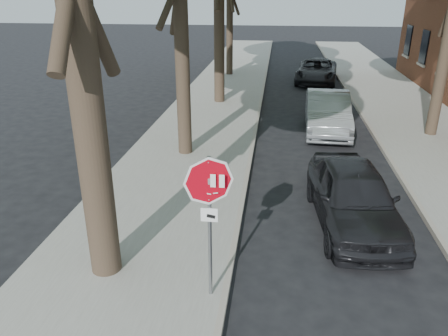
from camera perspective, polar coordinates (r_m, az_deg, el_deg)
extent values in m
plane|color=black|center=(8.06, 3.43, -17.08)|extent=(120.00, 120.00, 0.00)
cube|color=gray|center=(19.10, -1.69, 7.15)|extent=(4.00, 55.00, 0.12)
cube|color=gray|center=(19.74, 23.65, 5.76)|extent=(4.00, 55.00, 0.12)
cube|color=#9E9384|center=(18.91, 4.51, 6.95)|extent=(0.12, 55.00, 0.13)
cube|color=#9E9384|center=(19.24, 17.78, 6.21)|extent=(0.12, 55.00, 0.13)
cylinder|color=gray|center=(7.30, -1.86, -8.05)|extent=(0.06, 0.06, 2.60)
cube|color=#99999E|center=(6.85, -1.99, -1.69)|extent=(0.05, 0.06, 0.10)
cylinder|color=#99999E|center=(6.85, -2.00, -1.70)|extent=(0.76, 0.32, 0.82)
cylinder|color=white|center=(6.84, -2.01, -1.75)|extent=(0.76, 0.32, 0.82)
cylinder|color=#BD0716|center=(6.83, -2.02, -1.77)|extent=(0.68, 0.29, 0.74)
cube|color=white|center=(6.85, -3.77, -1.56)|extent=(0.08, 0.00, 0.22)
cube|color=white|center=(6.83, -2.62, -1.62)|extent=(0.08, 0.00, 0.22)
cube|color=white|center=(6.81, -1.45, -1.68)|extent=(0.08, 0.00, 0.22)
cube|color=white|center=(6.79, -0.28, -1.74)|extent=(0.08, 0.00, 0.22)
cube|color=silver|center=(6.92, -2.92, -3.20)|extent=(0.08, 0.00, 0.03)
cube|color=silver|center=(6.91, -2.01, -3.40)|extent=(0.08, 0.00, 0.03)
cube|color=silver|center=(6.89, -1.11, -3.30)|extent=(0.08, 0.00, 0.03)
cube|color=white|center=(7.11, -1.94, -6.14)|extent=(0.28, 0.02, 0.24)
cube|color=black|center=(7.11, -1.71, -6.34)|extent=(0.15, 0.00, 0.08)
cylinder|color=black|center=(7.38, -18.91, 19.39)|extent=(0.56, 0.56, 9.50)
imported|color=black|center=(10.40, 16.55, -3.55)|extent=(2.07, 4.37, 1.45)
imported|color=#A1A5A9|center=(17.12, 13.35, 7.08)|extent=(1.72, 4.53, 1.48)
imported|color=black|center=(26.30, 12.01, 12.30)|extent=(2.79, 5.01, 1.32)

